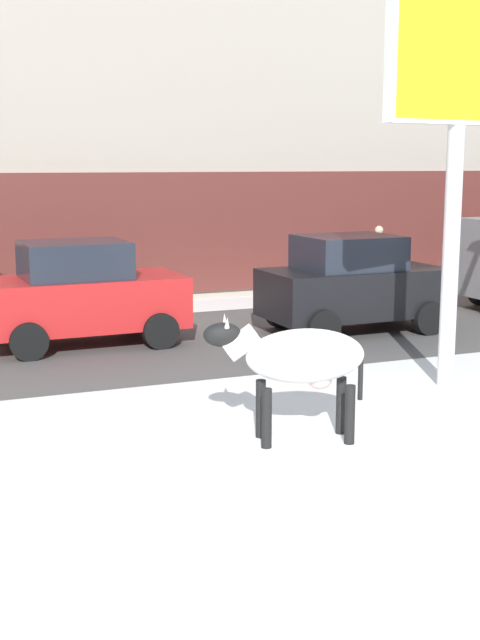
{
  "coord_description": "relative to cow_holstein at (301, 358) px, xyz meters",
  "views": [
    {
      "loc": [
        -4.35,
        -7.0,
        3.23
      ],
      "look_at": [
        0.0,
        3.62,
        1.1
      ],
      "focal_mm": 47.93,
      "sensor_mm": 36.0,
      "label": 1
    }
  ],
  "objects": [
    {
      "name": "billboard",
      "position": [
        3.1,
        1.44,
        3.31
      ],
      "size": [
        2.52,
        0.58,
        5.56
      ],
      "color": "silver",
      "rests_on": "ground"
    },
    {
      "name": "ground_plane",
      "position": [
        0.05,
        -1.65,
        -1.0
      ],
      "size": [
        120.0,
        120.0,
        0.0
      ],
      "primitive_type": "plane",
      "color": "white"
    },
    {
      "name": "pedestrian_by_cars",
      "position": [
        6.51,
        8.97,
        -0.12
      ],
      "size": [
        0.36,
        0.24,
        1.73
      ],
      "color": "#282833",
      "rests_on": "ground"
    },
    {
      "name": "road_strip",
      "position": [
        0.05,
        5.86,
        -1.0
      ],
      "size": [
        60.0,
        5.6,
        0.01
      ],
      "primitive_type": "cube",
      "color": "#514F4C",
      "rests_on": "ground"
    },
    {
      "name": "car_black_hatchback",
      "position": [
        3.84,
        5.52,
        -0.07
      ],
      "size": [
        3.53,
        1.97,
        1.86
      ],
      "color": "black",
      "rests_on": "ground"
    },
    {
      "name": "cow_holstein",
      "position": [
        0.0,
        0.0,
        0.0
      ],
      "size": [
        1.94,
        0.92,
        1.54
      ],
      "color": "silver",
      "rests_on": "ground"
    },
    {
      "name": "building_facade",
      "position": [
        0.05,
        13.31,
        5.48
      ],
      "size": [
        44.0,
        6.1,
        13.0
      ],
      "color": "#A39989",
      "rests_on": "ground"
    },
    {
      "name": "car_red_hatchback",
      "position": [
        -1.23,
        6.26,
        -0.07
      ],
      "size": [
        3.53,
        1.97,
        1.86
      ],
      "color": "red",
      "rests_on": "ground"
    }
  ]
}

